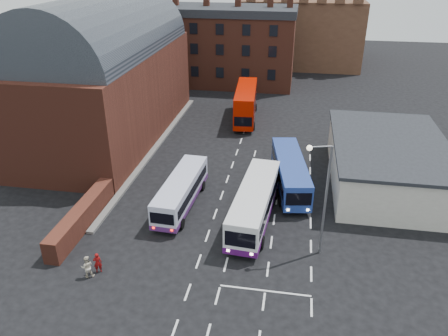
% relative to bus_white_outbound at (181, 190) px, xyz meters
% --- Properties ---
extents(ground, '(180.00, 180.00, 0.00)m').
position_rel_bus_white_outbound_xyz_m(ground, '(3.16, -6.50, -1.55)').
color(ground, black).
extents(railway_station, '(12.00, 28.00, 16.00)m').
position_rel_bus_white_outbound_xyz_m(railway_station, '(-12.34, 14.50, 6.08)').
color(railway_station, '#602B1E').
rests_on(railway_station, ground).
extents(forecourt_wall, '(1.20, 10.00, 1.80)m').
position_rel_bus_white_outbound_xyz_m(forecourt_wall, '(-7.04, -4.50, -0.65)').
color(forecourt_wall, '#602B1E').
rests_on(forecourt_wall, ground).
extents(cream_building, '(10.40, 16.40, 4.25)m').
position_rel_bus_white_outbound_xyz_m(cream_building, '(18.16, 7.50, 0.60)').
color(cream_building, beige).
rests_on(cream_building, ground).
extents(brick_terrace, '(22.00, 10.00, 11.00)m').
position_rel_bus_white_outbound_xyz_m(brick_terrace, '(-2.84, 39.50, 3.95)').
color(brick_terrace, brown).
rests_on(brick_terrace, ground).
extents(castle_keep, '(22.00, 22.00, 12.00)m').
position_rel_bus_white_outbound_xyz_m(castle_keep, '(9.16, 59.50, 4.45)').
color(castle_keep, brown).
rests_on(castle_keep, ground).
extents(bus_white_outbound, '(2.79, 9.73, 2.63)m').
position_rel_bus_white_outbound_xyz_m(bus_white_outbound, '(0.00, 0.00, 0.00)').
color(bus_white_outbound, silver).
rests_on(bus_white_outbound, ground).
extents(bus_white_inbound, '(3.45, 11.22, 3.01)m').
position_rel_bus_white_outbound_xyz_m(bus_white_inbound, '(6.51, -1.30, 0.23)').
color(bus_white_inbound, silver).
rests_on(bus_white_inbound, ground).
extents(bus_blue, '(4.13, 10.83, 2.88)m').
position_rel_bus_white_outbound_xyz_m(bus_blue, '(9.16, 4.87, 0.15)').
color(bus_blue, navy).
rests_on(bus_blue, ground).
extents(bus_red_double, '(3.29, 10.88, 4.29)m').
position_rel_bus_white_outbound_xyz_m(bus_red_double, '(2.77, 22.26, 0.73)').
color(bus_red_double, '#B81200').
rests_on(bus_red_double, ground).
extents(street_lamp, '(1.73, 0.68, 8.74)m').
position_rel_bus_white_outbound_xyz_m(street_lamp, '(11.47, -4.84, 3.72)').
color(street_lamp, slate).
rests_on(street_lamp, ground).
extents(pedestrian_red, '(0.67, 0.58, 1.56)m').
position_rel_bus_white_outbound_xyz_m(pedestrian_red, '(-3.44, -9.57, -0.77)').
color(pedestrian_red, maroon).
rests_on(pedestrian_red, ground).
extents(pedestrian_beige, '(1.00, 0.90, 1.66)m').
position_rel_bus_white_outbound_xyz_m(pedestrian_beige, '(-3.92, -10.16, -0.72)').
color(pedestrian_beige, beige).
rests_on(pedestrian_beige, ground).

